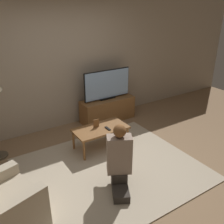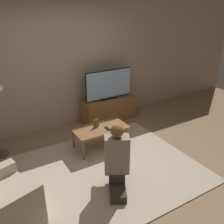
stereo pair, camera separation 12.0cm
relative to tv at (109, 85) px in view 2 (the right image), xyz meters
The scene contains 9 objects.
ground_plane 2.03m from the tv, 120.09° to the right, with size 10.00×10.00×0.00m, color #896B4C.
wall_back 1.09m from the tv, 160.35° to the left, with size 10.00×0.06×2.60m.
rug 2.03m from the tv, 120.09° to the right, with size 2.70×2.33×0.02m.
tv_stand 0.58m from the tv, 90.00° to the right, with size 1.21×0.42×0.51m.
tv is the anchor object (origin of this frame).
coffee_table 1.29m from the tv, 127.56° to the right, with size 0.97×0.50×0.41m.
person_kneeling 2.29m from the tv, 117.53° to the right, with size 0.58×0.81×0.99m.
picture_frame 1.23m from the tv, 131.58° to the right, with size 0.11×0.01×0.15m.
remote 1.30m from the tv, 121.46° to the right, with size 0.04×0.15×0.02m.
Camera 2 is at (-1.66, -2.84, 2.46)m, focal length 40.00 mm.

